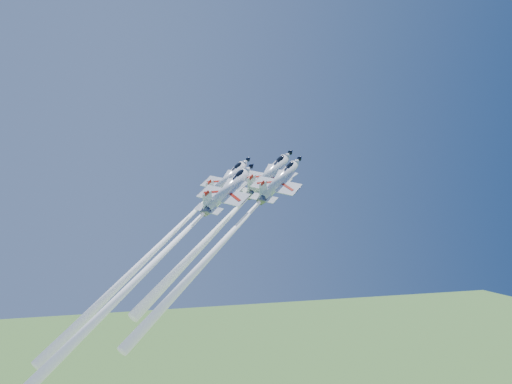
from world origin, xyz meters
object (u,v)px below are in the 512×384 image
object	(u,v)px
jet_left	(167,238)
jet_slot	(157,260)
jet_lead	(229,217)
jet_right	(232,232)

from	to	relation	value
jet_left	jet_slot	distance (m)	11.45
jet_lead	jet_right	world-z (taller)	jet_lead
jet_lead	jet_slot	size ratio (longest dim) A/B	0.83
jet_left	jet_right	xyz separation A→B (m)	(9.93, -8.94, 1.39)
jet_lead	jet_slot	distance (m)	20.43
jet_right	jet_lead	bearing A→B (deg)	128.60
jet_right	jet_slot	distance (m)	14.11
jet_right	jet_slot	size ratio (longest dim) A/B	0.85
jet_slot	jet_lead	bearing A→B (deg)	87.47
jet_lead	jet_slot	bearing A→B (deg)	-92.53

